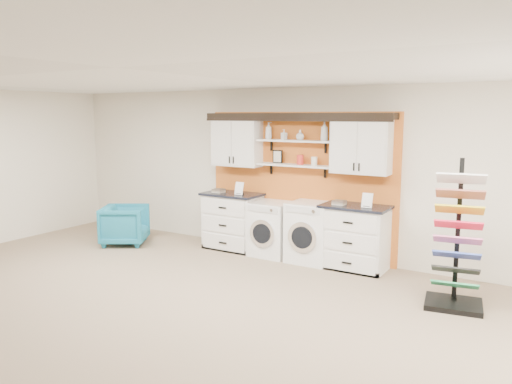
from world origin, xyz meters
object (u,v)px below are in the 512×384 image
Objects in this scene: sample_rack at (456,262)px; armchair at (125,225)px; washer at (272,229)px; base_cabinet_left at (233,221)px; base_cabinet_right at (355,237)px; dryer at (311,232)px.

sample_rack reaches higher than armchair.
base_cabinet_left is at bearing 179.76° from washer.
washer is at bearing -179.87° from base_cabinet_right.
washer is at bearing -0.24° from base_cabinet_left.
washer is 1.15× the size of armchair.
base_cabinet_right is 4.19m from armchair.
base_cabinet_right is 0.55× the size of sample_rack.
base_cabinet_left is at bearing -180.00° from base_cabinet_right.
dryer is at bearing 151.63° from sample_rack.
dryer reaches higher than washer.
dryer is 3.47m from armchair.
washer is at bearing 180.00° from dryer.
washer reaches higher than armchair.
base_cabinet_left is 2.02m from armchair.
base_cabinet_right is 1.80m from sample_rack.
armchair is (-5.71, 0.03, -0.21)m from sample_rack.
sample_rack is at bearing -19.15° from dryer.
base_cabinet_left is 1.29× the size of armchair.
sample_rack is (2.33, -0.81, 0.08)m from dryer.
base_cabinet_left is at bearing -98.97° from armchair.
base_cabinet_right is (2.26, 0.00, -0.00)m from base_cabinet_left.
base_cabinet_left reaches higher than washer.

